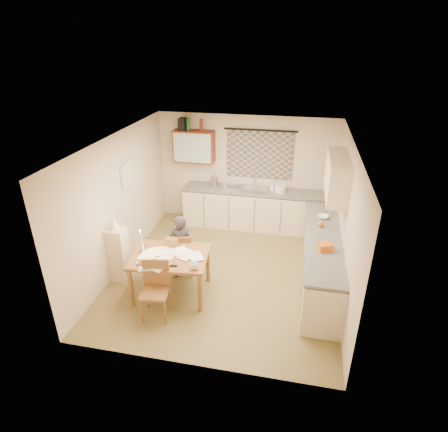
% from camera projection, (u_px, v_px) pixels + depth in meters
% --- Properties ---
extents(floor, '(4.00, 4.50, 0.02)m').
position_uv_depth(floor, '(226.00, 272.00, 7.06)').
color(floor, brown).
rests_on(floor, ground).
extents(ceiling, '(4.00, 4.50, 0.02)m').
position_uv_depth(ceiling, '(226.00, 141.00, 5.96)').
color(ceiling, white).
rests_on(ceiling, floor).
extents(wall_back, '(4.00, 0.02, 2.50)m').
position_uv_depth(wall_back, '(246.00, 171.00, 8.50)').
color(wall_back, beige).
rests_on(wall_back, floor).
extents(wall_front, '(4.00, 0.02, 2.50)m').
position_uv_depth(wall_front, '(188.00, 290.00, 4.52)').
color(wall_front, beige).
rests_on(wall_front, floor).
extents(wall_left, '(0.02, 4.50, 2.50)m').
position_uv_depth(wall_left, '(119.00, 203.00, 6.88)').
color(wall_left, beige).
rests_on(wall_left, floor).
extents(wall_right, '(0.02, 4.50, 2.50)m').
position_uv_depth(wall_right, '(346.00, 223.00, 6.13)').
color(wall_right, beige).
rests_on(wall_right, floor).
extents(window_blind, '(1.45, 0.03, 1.05)m').
position_uv_depth(window_blind, '(260.00, 155.00, 8.23)').
color(window_blind, '#2E4E6B').
rests_on(window_blind, wall_back).
extents(curtain_rod, '(1.60, 0.04, 0.04)m').
position_uv_depth(curtain_rod, '(260.00, 130.00, 7.97)').
color(curtain_rod, black).
rests_on(curtain_rod, wall_back).
extents(wall_cabinet, '(0.90, 0.34, 0.70)m').
position_uv_depth(wall_cabinet, '(194.00, 146.00, 8.31)').
color(wall_cabinet, '#5A1F12').
rests_on(wall_cabinet, wall_back).
extents(wall_cabinet_glass, '(0.84, 0.02, 0.64)m').
position_uv_depth(wall_cabinet_glass, '(192.00, 148.00, 8.16)').
color(wall_cabinet_glass, '#99B2A5').
rests_on(wall_cabinet_glass, wall_back).
extents(upper_cabinet_right, '(0.34, 1.30, 0.70)m').
position_uv_depth(upper_cabinet_right, '(337.00, 176.00, 6.39)').
color(upper_cabinet_right, beige).
rests_on(upper_cabinet_right, wall_right).
extents(framed_print, '(0.04, 0.50, 0.40)m').
position_uv_depth(framed_print, '(128.00, 172.00, 7.03)').
color(framed_print, beige).
rests_on(framed_print, wall_left).
extents(print_canvas, '(0.01, 0.42, 0.32)m').
position_uv_depth(print_canvas, '(129.00, 173.00, 7.02)').
color(print_canvas, white).
rests_on(print_canvas, wall_left).
extents(counter_back, '(3.30, 0.62, 0.92)m').
position_uv_depth(counter_back, '(256.00, 209.00, 8.52)').
color(counter_back, beige).
rests_on(counter_back, floor).
extents(counter_right, '(0.62, 2.95, 0.92)m').
position_uv_depth(counter_right, '(321.00, 260.00, 6.60)').
color(counter_right, beige).
rests_on(counter_right, floor).
extents(stove, '(0.55, 0.55, 0.85)m').
position_uv_depth(stove, '(322.00, 292.00, 5.81)').
color(stove, white).
rests_on(stove, floor).
extents(sink, '(0.57, 0.48, 0.10)m').
position_uv_depth(sink, '(255.00, 192.00, 8.33)').
color(sink, silver).
rests_on(sink, counter_back).
extents(tap, '(0.04, 0.04, 0.28)m').
position_uv_depth(tap, '(254.00, 181.00, 8.42)').
color(tap, silver).
rests_on(tap, counter_back).
extents(dish_rack, '(0.41, 0.37, 0.06)m').
position_uv_depth(dish_rack, '(230.00, 187.00, 8.41)').
color(dish_rack, silver).
rests_on(dish_rack, counter_back).
extents(kettle, '(0.20, 0.20, 0.24)m').
position_uv_depth(kettle, '(214.00, 182.00, 8.44)').
color(kettle, silver).
rests_on(kettle, counter_back).
extents(mixing_bowl, '(0.31, 0.31, 0.16)m').
position_uv_depth(mixing_bowl, '(280.00, 189.00, 8.18)').
color(mixing_bowl, white).
rests_on(mixing_bowl, counter_back).
extents(soap_bottle, '(0.11, 0.11, 0.17)m').
position_uv_depth(soap_bottle, '(272.00, 187.00, 8.25)').
color(soap_bottle, white).
rests_on(soap_bottle, counter_back).
extents(bowl, '(0.26, 0.26, 0.05)m').
position_uv_depth(bowl, '(323.00, 217.00, 7.04)').
color(bowl, white).
rests_on(bowl, counter_right).
extents(orange_bag, '(0.26, 0.22, 0.12)m').
position_uv_depth(orange_bag, '(325.00, 247.00, 5.97)').
color(orange_bag, '#C1601A').
rests_on(orange_bag, counter_right).
extents(fruit_orange, '(0.10, 0.10, 0.10)m').
position_uv_depth(fruit_orange, '(321.00, 224.00, 6.71)').
color(fruit_orange, '#C1601A').
rests_on(fruit_orange, counter_right).
extents(speaker, '(0.18, 0.21, 0.26)m').
position_uv_depth(speaker, '(183.00, 124.00, 8.14)').
color(speaker, black).
rests_on(speaker, wall_cabinet).
extents(bottle_green, '(0.07, 0.07, 0.26)m').
position_uv_depth(bottle_green, '(188.00, 124.00, 8.12)').
color(bottle_green, '#195926').
rests_on(bottle_green, wall_cabinet).
extents(bottle_brown, '(0.08, 0.08, 0.26)m').
position_uv_depth(bottle_brown, '(201.00, 125.00, 8.07)').
color(bottle_brown, '#5A1F12').
rests_on(bottle_brown, wall_cabinet).
extents(dining_table, '(1.33, 1.06, 0.75)m').
position_uv_depth(dining_table, '(171.00, 274.00, 6.34)').
color(dining_table, brown).
rests_on(dining_table, floor).
extents(chair_far, '(0.46, 0.46, 0.85)m').
position_uv_depth(chair_far, '(183.00, 261.00, 6.92)').
color(chair_far, brown).
rests_on(chair_far, floor).
extents(chair_near, '(0.48, 0.48, 0.93)m').
position_uv_depth(chair_near, '(156.00, 300.00, 5.86)').
color(chair_near, brown).
rests_on(chair_near, floor).
extents(person, '(0.66, 0.63, 1.21)m').
position_uv_depth(person, '(181.00, 246.00, 6.72)').
color(person, black).
rests_on(person, floor).
extents(shelf_stand, '(0.32, 0.30, 1.01)m').
position_uv_depth(shelf_stand, '(118.00, 254.00, 6.67)').
color(shelf_stand, beige).
rests_on(shelf_stand, floor).
extents(lampshade, '(0.20, 0.20, 0.22)m').
position_uv_depth(lampshade, '(114.00, 223.00, 6.40)').
color(lampshade, beige).
rests_on(lampshade, shelf_stand).
extents(letter_rack, '(0.24, 0.14, 0.16)m').
position_uv_depth(letter_rack, '(171.00, 243.00, 6.39)').
color(letter_rack, brown).
rests_on(letter_rack, dining_table).
extents(mug, '(0.16, 0.16, 0.10)m').
position_uv_depth(mug, '(194.00, 266.00, 5.80)').
color(mug, white).
rests_on(mug, dining_table).
extents(magazine, '(0.27, 0.31, 0.02)m').
position_uv_depth(magazine, '(138.00, 262.00, 5.98)').
color(magazine, maroon).
rests_on(magazine, dining_table).
extents(book, '(0.26, 0.29, 0.02)m').
position_uv_depth(book, '(145.00, 256.00, 6.15)').
color(book, '#C1601A').
rests_on(book, dining_table).
extents(orange_box, '(0.14, 0.11, 0.04)m').
position_uv_depth(orange_box, '(147.00, 264.00, 5.90)').
color(orange_box, '#C1601A').
rests_on(orange_box, dining_table).
extents(eyeglasses, '(0.13, 0.05, 0.02)m').
position_uv_depth(eyeglasses, '(173.00, 266.00, 5.88)').
color(eyeglasses, black).
rests_on(eyeglasses, dining_table).
extents(candle_holder, '(0.08, 0.08, 0.18)m').
position_uv_depth(candle_holder, '(142.00, 247.00, 6.25)').
color(candle_holder, silver).
rests_on(candle_holder, dining_table).
extents(candle, '(0.03, 0.03, 0.22)m').
position_uv_depth(candle, '(141.00, 238.00, 6.12)').
color(candle, white).
rests_on(candle, dining_table).
extents(candle_flame, '(0.02, 0.02, 0.02)m').
position_uv_depth(candle_flame, '(140.00, 230.00, 6.10)').
color(candle_flame, '#FFCC66').
rests_on(candle_flame, dining_table).
extents(papers, '(1.11, 0.87, 0.03)m').
position_uv_depth(papers, '(162.00, 258.00, 6.08)').
color(papers, white).
rests_on(papers, dining_table).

